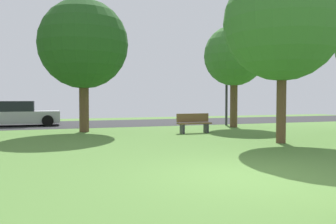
{
  "coord_description": "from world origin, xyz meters",
  "views": [
    {
      "loc": [
        -3.88,
        -6.25,
        1.63
      ],
      "look_at": [
        0.0,
        5.0,
        1.15
      ],
      "focal_mm": 37.37,
      "sensor_mm": 36.0,
      "label": 1
    }
  ],
  "objects_px": {
    "oak_tree_right": "(282,22)",
    "street_lamp_post": "(227,87)",
    "maple_tree_far": "(234,56)",
    "oak_tree_center": "(83,44)",
    "parked_car_silver": "(18,115)",
    "park_bench": "(194,123)"
  },
  "relations": [
    {
      "from": "oak_tree_right",
      "to": "maple_tree_far",
      "type": "distance_m",
      "value": 6.82
    },
    {
      "from": "parked_car_silver",
      "to": "park_bench",
      "type": "height_order",
      "value": "parked_car_silver"
    },
    {
      "from": "oak_tree_right",
      "to": "maple_tree_far",
      "type": "height_order",
      "value": "oak_tree_right"
    },
    {
      "from": "oak_tree_center",
      "to": "park_bench",
      "type": "relative_size",
      "value": 3.94
    },
    {
      "from": "oak_tree_right",
      "to": "street_lamp_post",
      "type": "height_order",
      "value": "oak_tree_right"
    },
    {
      "from": "park_bench",
      "to": "street_lamp_post",
      "type": "bearing_deg",
      "value": -135.61
    },
    {
      "from": "park_bench",
      "to": "street_lamp_post",
      "type": "distance_m",
      "value": 5.37
    },
    {
      "from": "maple_tree_far",
      "to": "park_bench",
      "type": "height_order",
      "value": "maple_tree_far"
    },
    {
      "from": "parked_car_silver",
      "to": "park_bench",
      "type": "relative_size",
      "value": 2.84
    },
    {
      "from": "oak_tree_right",
      "to": "parked_car_silver",
      "type": "height_order",
      "value": "oak_tree_right"
    },
    {
      "from": "parked_car_silver",
      "to": "park_bench",
      "type": "xyz_separation_m",
      "value": [
        8.07,
        -7.06,
        -0.19
      ]
    },
    {
      "from": "oak_tree_center",
      "to": "parked_car_silver",
      "type": "relative_size",
      "value": 1.39
    },
    {
      "from": "park_bench",
      "to": "street_lamp_post",
      "type": "xyz_separation_m",
      "value": [
        3.62,
        3.54,
        1.79
      ]
    },
    {
      "from": "oak_tree_right",
      "to": "park_bench",
      "type": "height_order",
      "value": "oak_tree_right"
    },
    {
      "from": "maple_tree_far",
      "to": "street_lamp_post",
      "type": "relative_size",
      "value": 1.25
    },
    {
      "from": "maple_tree_far",
      "to": "street_lamp_post",
      "type": "bearing_deg",
      "value": 78.85
    },
    {
      "from": "oak_tree_center",
      "to": "maple_tree_far",
      "type": "distance_m",
      "value": 8.13
    },
    {
      "from": "parked_car_silver",
      "to": "street_lamp_post",
      "type": "xyz_separation_m",
      "value": [
        11.69,
        -3.52,
        1.59
      ]
    },
    {
      "from": "maple_tree_far",
      "to": "park_bench",
      "type": "xyz_separation_m",
      "value": [
        -3.36,
        -2.23,
        -3.47
      ]
    },
    {
      "from": "oak_tree_right",
      "to": "street_lamp_post",
      "type": "xyz_separation_m",
      "value": [
        2.06,
        7.89,
        -2.07
      ]
    },
    {
      "from": "oak_tree_center",
      "to": "street_lamp_post",
      "type": "relative_size",
      "value": 1.4
    },
    {
      "from": "oak_tree_right",
      "to": "park_bench",
      "type": "relative_size",
      "value": 4.02
    }
  ]
}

